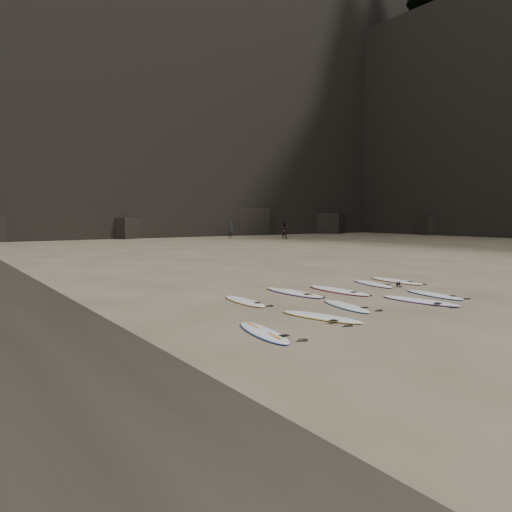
{
  "coord_description": "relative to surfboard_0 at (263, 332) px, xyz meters",
  "views": [
    {
      "loc": [
        -10.86,
        -9.94,
        2.66
      ],
      "look_at": [
        -3.03,
        1.68,
        1.5
      ],
      "focal_mm": 35.0,
      "sensor_mm": 36.0,
      "label": 1
    }
  ],
  "objects": [
    {
      "name": "ground",
      "position": [
        4.59,
        0.93,
        -0.04
      ],
      "size": [
        240.0,
        240.0,
        0.0
      ],
      "primitive_type": "plane",
      "color": "#897559",
      "rests_on": "ground"
    },
    {
      "name": "headland",
      "position": [
        28.43,
        49.71,
        20.98
      ],
      "size": [
        170.0,
        101.0,
        63.47
      ],
      "color": "black",
      "rests_on": "ground"
    },
    {
      "name": "surfboard_0",
      "position": [
        0.0,
        0.0,
        0.0
      ],
      "size": [
        0.95,
        2.38,
        0.08
      ],
      "primitive_type": "ellipsoid",
      "rotation": [
        0.0,
        0.0,
        -0.17
      ],
      "color": "white",
      "rests_on": "ground"
    },
    {
      "name": "surfboard_1",
      "position": [
        2.22,
        0.56,
        0.0
      ],
      "size": [
        1.21,
        2.49,
        0.09
      ],
      "primitive_type": "ellipsoid",
      "rotation": [
        0.0,
        0.0,
        0.27
      ],
      "color": "white",
      "rests_on": "ground"
    },
    {
      "name": "surfboard_2",
      "position": [
        3.83,
        1.32,
        -0.0
      ],
      "size": [
        0.97,
        2.31,
        0.08
      ],
      "primitive_type": "ellipsoid",
      "rotation": [
        0.0,
        0.0,
        -0.2
      ],
      "color": "white",
      "rests_on": "ground"
    },
    {
      "name": "surfboard_3",
      "position": [
        6.3,
        0.67,
        0.0
      ],
      "size": [
        1.0,
        2.61,
        0.09
      ],
      "primitive_type": "ellipsoid",
      "rotation": [
        0.0,
        0.0,
        0.16
      ],
      "color": "white",
      "rests_on": "ground"
    },
    {
      "name": "surfboard_4",
      "position": [
        7.67,
        1.18,
        0.0
      ],
      "size": [
        0.85,
        2.41,
        0.08
      ],
      "primitive_type": "ellipsoid",
      "rotation": [
        0.0,
        0.0,
        -0.12
      ],
      "color": "white",
      "rests_on": "ground"
    },
    {
      "name": "surfboard_5",
      "position": [
        1.83,
        3.65,
        -0.0
      ],
      "size": [
        0.7,
        2.33,
        0.08
      ],
      "primitive_type": "ellipsoid",
      "rotation": [
        0.0,
        0.0,
        -0.07
      ],
      "color": "white",
      "rests_on": "ground"
    },
    {
      "name": "surfboard_6",
      "position": [
        4.12,
        4.14,
        0.01
      ],
      "size": [
        0.76,
        2.81,
        0.1
      ],
      "primitive_type": "ellipsoid",
      "rotation": [
        0.0,
        0.0,
        0.03
      ],
      "color": "white",
      "rests_on": "ground"
    },
    {
      "name": "surfboard_7",
      "position": [
        5.68,
        3.6,
        0.01
      ],
      "size": [
        0.75,
        2.81,
        0.1
      ],
      "primitive_type": "ellipsoid",
      "rotation": [
        0.0,
        0.0,
        0.03
      ],
      "color": "white",
      "rests_on": "ground"
    },
    {
      "name": "surfboard_8",
      "position": [
        7.95,
        4.14,
        0.0
      ],
      "size": [
        1.05,
        2.42,
        0.08
      ],
      "primitive_type": "ellipsoid",
      "rotation": [
        0.0,
        0.0,
        -0.21
      ],
      "color": "white",
      "rests_on": "ground"
    },
    {
      "name": "surfboard_9",
      "position": [
        9.32,
        4.19,
        0.01
      ],
      "size": [
        0.73,
        2.64,
        0.09
      ],
      "primitive_type": "ellipsoid",
      "rotation": [
        0.0,
        0.0,
        -0.04
      ],
      "color": "white",
      "rests_on": "ground"
    },
    {
      "name": "person_a",
      "position": [
        23.05,
        39.64,
        0.91
      ],
      "size": [
        0.73,
        0.83,
        1.91
      ],
      "primitive_type": "imported",
      "rotation": [
        0.0,
        0.0,
        2.06
      ],
      "color": "black",
      "rests_on": "ground"
    },
    {
      "name": "person_b",
      "position": [
        27.37,
        35.21,
        0.89
      ],
      "size": [
        0.99,
        1.1,
        1.86
      ],
      "primitive_type": "imported",
      "rotation": [
        0.0,
        0.0,
        1.95
      ],
      "color": "black",
      "rests_on": "ground"
    }
  ]
}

